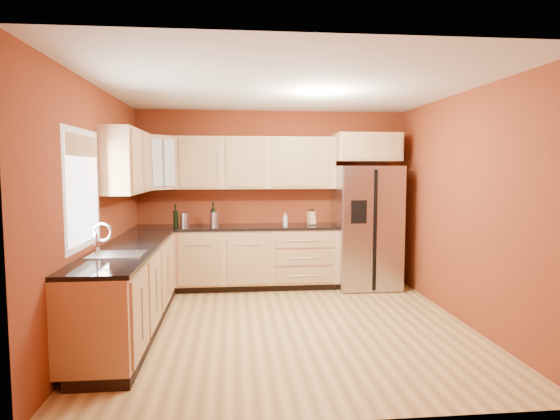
% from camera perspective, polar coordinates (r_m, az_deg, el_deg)
% --- Properties ---
extents(floor, '(4.00, 4.00, 0.00)m').
position_cam_1_polar(floor, '(5.34, 0.89, -13.93)').
color(floor, olive).
rests_on(floor, ground).
extents(ceiling, '(4.00, 4.00, 0.00)m').
position_cam_1_polar(ceiling, '(5.13, 0.94, 14.73)').
color(ceiling, silver).
rests_on(ceiling, wall_back).
extents(wall_back, '(4.00, 0.04, 2.60)m').
position_cam_1_polar(wall_back, '(7.06, -0.94, 1.48)').
color(wall_back, maroon).
rests_on(wall_back, floor).
extents(wall_front, '(4.00, 0.04, 2.60)m').
position_cam_1_polar(wall_front, '(3.11, 5.14, -3.04)').
color(wall_front, maroon).
rests_on(wall_front, floor).
extents(wall_left, '(0.04, 4.00, 2.60)m').
position_cam_1_polar(wall_left, '(5.24, -21.38, -0.09)').
color(wall_left, maroon).
rests_on(wall_left, floor).
extents(wall_right, '(0.04, 4.00, 2.60)m').
position_cam_1_polar(wall_right, '(5.66, 21.46, 0.26)').
color(wall_right, maroon).
rests_on(wall_right, floor).
extents(base_cabinets_back, '(2.90, 0.60, 0.88)m').
position_cam_1_polar(base_cabinets_back, '(6.84, -5.34, -5.92)').
color(base_cabinets_back, tan).
rests_on(base_cabinets_back, floor).
extents(base_cabinets_left, '(0.60, 2.80, 0.88)m').
position_cam_1_polar(base_cabinets_left, '(5.30, -17.92, -9.36)').
color(base_cabinets_left, tan).
rests_on(base_cabinets_left, floor).
extents(countertop_back, '(2.90, 0.62, 0.04)m').
position_cam_1_polar(countertop_back, '(6.76, -5.37, -2.10)').
color(countertop_back, black).
rests_on(countertop_back, base_cabinets_back).
extents(countertop_left, '(0.62, 2.80, 0.04)m').
position_cam_1_polar(countertop_left, '(5.21, -17.95, -4.45)').
color(countertop_left, black).
rests_on(countertop_left, base_cabinets_left).
extents(upper_cabinets_back, '(2.30, 0.33, 0.75)m').
position_cam_1_polar(upper_cabinets_back, '(6.86, -2.92, 5.76)').
color(upper_cabinets_back, tan).
rests_on(upper_cabinets_back, wall_back).
extents(upper_cabinets_left, '(0.33, 1.35, 0.75)m').
position_cam_1_polar(upper_cabinets_left, '(5.88, -18.08, 5.65)').
color(upper_cabinets_left, tan).
rests_on(upper_cabinets_left, wall_left).
extents(corner_upper_cabinet, '(0.67, 0.67, 0.75)m').
position_cam_1_polar(corner_upper_cabinet, '(6.78, -14.99, 5.60)').
color(corner_upper_cabinet, tan).
rests_on(corner_upper_cabinet, wall_back).
extents(over_fridge_cabinet, '(0.92, 0.60, 0.40)m').
position_cam_1_polar(over_fridge_cabinet, '(7.00, 10.44, 7.51)').
color(over_fridge_cabinet, tan).
rests_on(over_fridge_cabinet, wall_back).
extents(refrigerator, '(0.90, 0.75, 1.78)m').
position_cam_1_polar(refrigerator, '(6.97, 10.46, -2.03)').
color(refrigerator, '#BCBDC2').
rests_on(refrigerator, floor).
extents(window, '(0.03, 0.90, 1.00)m').
position_cam_1_polar(window, '(4.74, -22.88, 2.39)').
color(window, white).
rests_on(window, wall_left).
extents(sink_faucet, '(0.50, 0.42, 0.30)m').
position_cam_1_polar(sink_faucet, '(4.70, -19.30, -3.39)').
color(sink_faucet, silver).
rests_on(sink_faucet, countertop_left).
extents(canister_left, '(0.16, 0.16, 0.20)m').
position_cam_1_polar(canister_left, '(6.72, -11.58, -1.20)').
color(canister_left, '#BCBDC2').
rests_on(canister_left, countertop_back).
extents(canister_right, '(0.17, 0.17, 0.21)m').
position_cam_1_polar(canister_right, '(6.69, -8.00, -1.15)').
color(canister_right, '#BCBDC2').
rests_on(canister_right, countertop_back).
extents(wine_bottle_a, '(0.08, 0.08, 0.32)m').
position_cam_1_polar(wine_bottle_a, '(6.75, -12.59, -0.68)').
color(wine_bottle_a, black).
rests_on(wine_bottle_a, countertop_back).
extents(wine_bottle_b, '(0.09, 0.09, 0.34)m').
position_cam_1_polar(wine_bottle_b, '(6.78, -8.13, -0.50)').
color(wine_bottle_b, black).
rests_on(wine_bottle_b, countertop_back).
extents(knife_block, '(0.12, 0.11, 0.19)m').
position_cam_1_polar(knife_block, '(6.87, 3.83, -1.00)').
color(knife_block, tan).
rests_on(knife_block, countertop_back).
extents(soap_dispenser, '(0.08, 0.08, 0.18)m').
position_cam_1_polar(soap_dispenser, '(6.76, 0.65, -1.13)').
color(soap_dispenser, silver).
rests_on(soap_dispenser, countertop_back).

